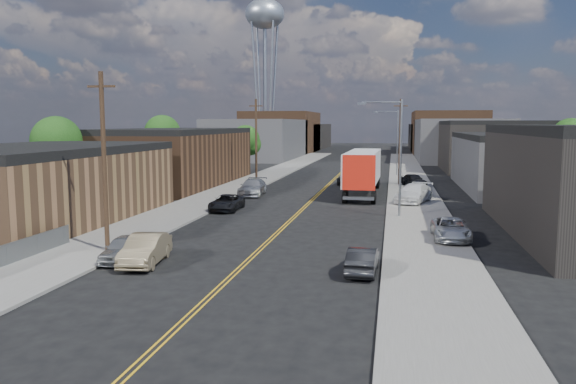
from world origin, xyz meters
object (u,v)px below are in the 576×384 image
at_px(car_left_b, 145,250).
at_px(car_ahead_truck, 348,179).
at_px(semi_truck, 364,169).
at_px(car_right_lot_c, 414,180).
at_px(car_right_oncoming, 363,260).
at_px(car_right_lot_a, 451,229).
at_px(car_left_d, 253,187).
at_px(car_right_lot_b, 414,193).
at_px(water_tower, 265,20).
at_px(car_left_c, 227,203).
at_px(car_left_a, 124,248).

bearing_deg(car_left_b, car_ahead_truck, 72.02).
height_order(semi_truck, car_right_lot_c, semi_truck).
bearing_deg(car_left_b, car_right_oncoming, -6.30).
height_order(car_right_oncoming, car_right_lot_a, car_right_lot_a).
distance_m(car_right_oncoming, car_ahead_truck, 39.78).
bearing_deg(car_left_d, car_right_lot_b, -14.38).
xyz_separation_m(water_tower, car_ahead_truck, (24.32, -62.15, -29.96)).
bearing_deg(car_ahead_truck, car_right_lot_c, -8.83).
distance_m(car_left_b, car_right_oncoming, 11.10).
distance_m(semi_truck, car_right_lot_a, 23.96).
bearing_deg(car_right_lot_b, semi_truck, 145.06).
relative_size(semi_truck, car_left_d, 3.03).
distance_m(car_left_c, car_right_lot_b, 16.90).
relative_size(car_left_a, car_left_b, 0.85).
relative_size(car_left_a, car_right_oncoming, 1.01).
distance_m(car_right_oncoming, car_right_lot_a, 9.65).
distance_m(car_left_c, car_right_lot_c, 25.82).
bearing_deg(semi_truck, car_right_lot_c, 53.29).
distance_m(car_left_b, car_ahead_truck, 40.51).
bearing_deg(car_right_lot_a, car_ahead_truck, 104.88).
xyz_separation_m(car_left_b, car_right_lot_a, (16.00, 8.56, 0.04)).
height_order(car_left_a, car_right_lot_a, car_right_lot_a).
distance_m(car_left_c, car_ahead_truck, 23.41).
relative_size(car_left_b, car_right_lot_c, 1.12).
height_order(water_tower, car_right_oncoming, water_tower).
xyz_separation_m(car_left_a, car_left_b, (1.40, -0.41, 0.09)).
relative_size(semi_truck, car_left_a, 4.31).
bearing_deg(car_right_lot_b, car_left_c, -136.96).
relative_size(car_left_d, car_right_lot_b, 1.00).
height_order(car_right_lot_c, car_ahead_truck, car_right_lot_c).
bearing_deg(car_right_lot_c, car_right_oncoming, -119.66).
xyz_separation_m(car_left_d, car_right_oncoming, (12.49, -27.87, -0.17)).
height_order(car_left_b, car_right_lot_b, car_right_lot_b).
height_order(water_tower, car_right_lot_b, water_tower).
xyz_separation_m(water_tower, semi_truck, (26.50, -70.45, -28.11)).
distance_m(semi_truck, car_right_lot_c, 8.78).
relative_size(car_right_oncoming, car_ahead_truck, 0.79).
bearing_deg(car_right_lot_a, car_right_lot_b, 95.14).
bearing_deg(semi_truck, car_right_lot_b, -52.71).
bearing_deg(car_right_oncoming, water_tower, -72.46).
bearing_deg(car_left_c, car_right_lot_a, -29.87).
height_order(car_left_c, car_right_lot_c, car_right_lot_c).
relative_size(semi_truck, car_right_lot_a, 3.62).
bearing_deg(car_left_c, car_left_d, 90.79).
relative_size(semi_truck, car_right_lot_c, 4.10).
bearing_deg(car_left_b, car_left_a, 156.28).
bearing_deg(car_left_c, car_right_lot_c, 51.02).
height_order(semi_truck, car_left_c, semi_truck).
relative_size(water_tower, car_left_b, 7.95).
height_order(car_left_c, car_right_lot_b, car_right_lot_b).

